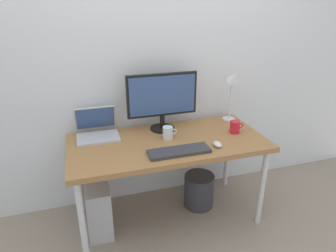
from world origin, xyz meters
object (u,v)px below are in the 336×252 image
at_px(desk_lamp, 233,85).
at_px(glass_cup, 168,133).
at_px(keyboard, 179,151).
at_px(laptop, 97,129).
at_px(monitor, 162,98).
at_px(desk, 168,147).
at_px(mouse, 217,144).
at_px(coffee_mug, 235,127).
at_px(wastebasket, 199,190).
at_px(computer_tower, 98,207).

height_order(desk_lamp, glass_cup, desk_lamp).
bearing_deg(keyboard, laptop, 139.03).
relative_size(monitor, glass_cup, 5.06).
bearing_deg(keyboard, desk, 94.32).
bearing_deg(glass_cup, mouse, -37.21).
height_order(laptop, mouse, laptop).
height_order(coffee_mug, wastebasket, coffee_mug).
relative_size(desk, glass_cup, 13.25).
height_order(monitor, keyboard, monitor).
bearing_deg(coffee_mug, mouse, -142.76).
relative_size(desk_lamp, glass_cup, 4.04).
bearing_deg(coffee_mug, desk, 178.25).
bearing_deg(wastebasket, desk, -167.85).
xyz_separation_m(monitor, computer_tower, (-0.59, -0.21, -0.77)).
xyz_separation_m(monitor, keyboard, (-0.00, -0.43, -0.26)).
distance_m(desk, desk_lamp, 0.78).
bearing_deg(monitor, computer_tower, -160.68).
distance_m(mouse, computer_tower, 1.05).
bearing_deg(coffee_mug, desk_lamp, 69.52).
distance_m(desk, mouse, 0.38).
height_order(monitor, computer_tower, monitor).
distance_m(laptop, computer_tower, 0.61).
distance_m(desk, wastebasket, 0.59).
bearing_deg(desk_lamp, coffee_mug, -110.48).
relative_size(desk_lamp, wastebasket, 1.52).
bearing_deg(coffee_mug, wastebasket, 161.77).
height_order(mouse, glass_cup, glass_cup).
xyz_separation_m(desk_lamp, glass_cup, (-0.64, -0.19, -0.27)).
bearing_deg(keyboard, desk_lamp, 34.50).
bearing_deg(monitor, glass_cup, -93.05).
xyz_separation_m(laptop, mouse, (0.82, -0.44, -0.04)).
height_order(glass_cup, wastebasket, glass_cup).
bearing_deg(mouse, monitor, 125.17).
bearing_deg(desk_lamp, desk, -161.14).
distance_m(monitor, coffee_mug, 0.63).
height_order(monitor, desk_lamp, monitor).
bearing_deg(coffee_mug, laptop, 166.36).
height_order(laptop, computer_tower, laptop).
bearing_deg(keyboard, coffee_mug, 19.84).
relative_size(desk_lamp, keyboard, 1.03).
bearing_deg(computer_tower, desk, -1.47).
height_order(desk, monitor, monitor).
relative_size(desk, desk_lamp, 3.28).
distance_m(keyboard, mouse, 0.30).
bearing_deg(desk, desk_lamp, 18.86).
height_order(coffee_mug, computer_tower, coffee_mug).
height_order(laptop, keyboard, laptop).
relative_size(mouse, coffee_mug, 0.79).
distance_m(desk_lamp, keyboard, 0.83).
bearing_deg(desk, laptop, 154.53).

